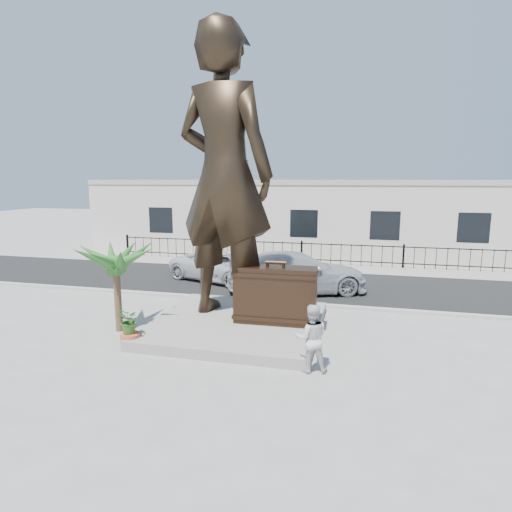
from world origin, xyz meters
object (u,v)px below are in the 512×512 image
(statue, at_px, (224,175))
(tourist, at_px, (311,338))
(car_white, at_px, (221,266))
(suitcase, at_px, (275,295))

(statue, xyz_separation_m, tourist, (3.19, -3.03, -3.98))
(statue, relative_size, tourist, 5.28)
(statue, height_order, car_white, statue)
(statue, xyz_separation_m, suitcase, (1.77, -0.48, -3.66))
(statue, height_order, tourist, statue)
(tourist, bearing_deg, car_white, -71.10)
(suitcase, bearing_deg, statue, 163.41)
(statue, distance_m, tourist, 5.93)
(suitcase, relative_size, car_white, 0.51)
(tourist, relative_size, car_white, 0.35)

